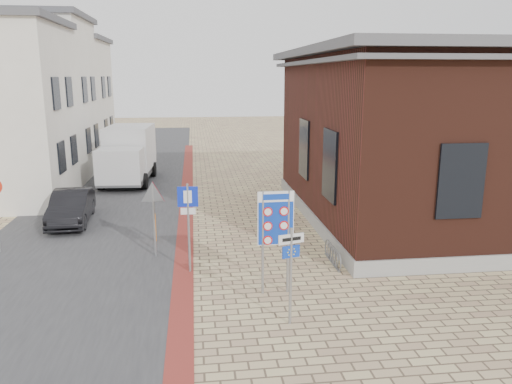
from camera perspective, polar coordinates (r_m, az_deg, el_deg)
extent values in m
plane|color=tan|center=(13.55, 0.23, -11.96)|extent=(120.00, 120.00, 0.00)
cube|color=#38383A|center=(28.04, -15.01, 0.89)|extent=(7.00, 60.00, 0.02)
cube|color=maroon|center=(22.90, -7.96, -1.48)|extent=(0.60, 40.00, 0.02)
cube|color=gray|center=(22.57, 21.08, -1.85)|extent=(12.15, 12.15, 0.50)
cube|color=#421E15|center=(22.01, 21.78, 6.35)|extent=(12.00, 12.00, 6.00)
cube|color=#515257|center=(21.91, 22.50, 14.55)|extent=(13.00, 13.00, 0.30)
cube|color=#515257|center=(21.90, 22.41, 13.50)|extent=(12.70, 12.70, 0.15)
cube|color=black|center=(17.05, 8.49, 3.05)|extent=(0.12, 1.60, 2.40)
cube|color=black|center=(20.89, 5.57, 4.97)|extent=(0.12, 1.60, 2.40)
cube|color=black|center=(15.46, 22.38, 1.15)|extent=(1.40, 0.12, 2.20)
cube|color=black|center=(23.98, -21.34, 3.74)|extent=(0.10, 1.10, 1.40)
cube|color=black|center=(26.29, -20.10, 4.59)|extent=(0.10, 1.10, 1.40)
cube|color=black|center=(23.73, -21.91, 10.41)|extent=(0.10, 1.10, 1.40)
cube|color=black|center=(26.06, -20.59, 10.68)|extent=(0.10, 1.10, 1.40)
cube|color=silver|center=(31.64, -24.81, 9.52)|extent=(7.00, 6.00, 8.80)
cube|color=#515257|center=(31.77, -25.64, 17.71)|extent=(7.40, 6.40, 0.30)
cube|color=black|center=(29.78, -18.60, 5.62)|extent=(0.10, 1.10, 1.40)
cube|color=black|center=(32.12, -17.78, 6.18)|extent=(0.10, 1.10, 1.40)
cube|color=black|center=(29.57, -19.00, 11.00)|extent=(0.10, 1.10, 1.40)
cube|color=black|center=(31.93, -18.14, 11.17)|extent=(0.10, 1.10, 1.40)
cube|color=silver|center=(37.42, -22.02, 9.53)|extent=(7.00, 6.00, 8.00)
cube|color=#515257|center=(37.45, -22.59, 15.86)|extent=(7.40, 6.40, 0.30)
cube|color=black|center=(35.64, -16.75, 6.88)|extent=(0.10, 1.10, 1.40)
cube|color=black|center=(38.00, -16.16, 7.28)|extent=(0.10, 1.10, 1.40)
cube|color=black|center=(35.47, -17.05, 11.38)|extent=(0.10, 1.10, 1.40)
cube|color=black|center=(37.84, -16.44, 11.49)|extent=(0.10, 1.10, 1.40)
torus|color=slate|center=(15.41, 9.37, -7.83)|extent=(0.04, 0.60, 0.60)
torus|color=slate|center=(15.67, 9.06, -7.44)|extent=(0.04, 0.60, 0.60)
torus|color=slate|center=(15.94, 8.76, -7.07)|extent=(0.04, 0.60, 0.60)
torus|color=slate|center=(16.21, 8.47, -6.71)|extent=(0.04, 0.60, 0.60)
torus|color=slate|center=(16.49, 8.19, -6.36)|extent=(0.04, 0.60, 0.60)
cube|color=slate|center=(16.04, 8.73, -7.94)|extent=(0.08, 1.60, 0.04)
imported|color=black|center=(21.18, -20.35, -1.61)|extent=(1.64, 4.05, 1.31)
cube|color=slate|center=(28.25, -14.36, 1.98)|extent=(2.55, 5.84, 0.26)
cube|color=silver|center=(26.16, -15.24, 2.95)|extent=(2.33, 1.93, 1.70)
cube|color=black|center=(25.34, -15.63, 3.33)|extent=(2.01, 0.20, 0.85)
cube|color=silver|center=(28.95, -14.17, 5.02)|extent=(2.55, 3.94, 2.33)
cylinder|color=black|center=(26.87, -17.32, 1.12)|extent=(0.31, 0.86, 0.85)
cylinder|color=black|center=(26.43, -12.63, 1.21)|extent=(0.31, 0.86, 0.85)
cylinder|color=black|center=(30.11, -15.86, 2.46)|extent=(0.31, 0.86, 0.85)
cylinder|color=black|center=(29.72, -11.66, 2.56)|extent=(0.31, 0.86, 0.85)
cylinder|color=gray|center=(13.26, 0.78, -5.92)|extent=(0.07, 0.07, 2.83)
cylinder|color=gray|center=(13.38, 3.68, -5.77)|extent=(0.07, 0.07, 2.83)
cube|color=white|center=(13.11, 2.26, -3.02)|extent=(0.97, 0.06, 1.46)
cube|color=#0E36AE|center=(13.11, 2.26, -3.02)|extent=(0.93, 0.07, 1.42)
cube|color=white|center=(12.96, 2.29, -0.53)|extent=(0.93, 0.07, 0.27)
cylinder|color=gray|center=(11.80, 3.97, -9.64)|extent=(0.07, 0.07, 2.37)
cube|color=silver|center=(11.47, 4.04, -5.36)|extent=(0.63, 0.21, 0.23)
cube|color=#0F38B7|center=(11.58, 4.02, -6.81)|extent=(0.43, 0.15, 0.29)
cylinder|color=gray|center=(14.84, -7.70, -4.20)|extent=(0.07, 0.07, 2.71)
cube|color=#0F26B8|center=(14.58, -7.81, -0.53)|extent=(0.60, 0.07, 0.60)
cube|color=white|center=(14.68, -7.76, -2.18)|extent=(0.44, 0.06, 0.20)
cylinder|color=gray|center=(16.38, -11.56, -3.32)|extent=(0.07, 0.07, 2.37)
cylinder|color=orange|center=(18.01, -11.49, -4.03)|extent=(0.11, 0.11, 1.02)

